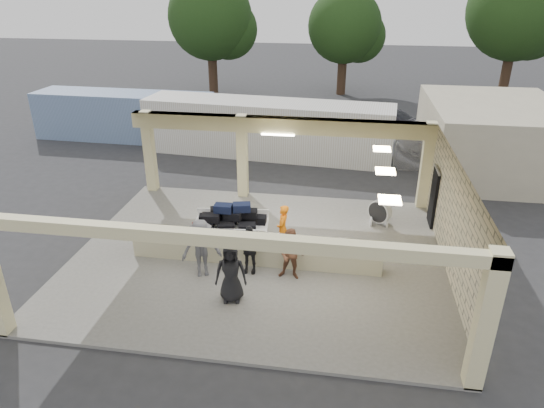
% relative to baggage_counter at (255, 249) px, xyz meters
% --- Properties ---
extents(ground, '(120.00, 120.00, 0.00)m').
position_rel_baggage_counter_xyz_m(ground, '(0.00, 0.50, -0.59)').
color(ground, '#2A2B2D').
rests_on(ground, ground).
extents(pavilion, '(12.01, 10.00, 3.55)m').
position_rel_baggage_counter_xyz_m(pavilion, '(0.21, 1.16, 0.76)').
color(pavilion, slate).
rests_on(pavilion, ground).
extents(baggage_counter, '(8.20, 0.58, 0.98)m').
position_rel_baggage_counter_xyz_m(baggage_counter, '(0.00, 0.00, 0.00)').
color(baggage_counter, '#BCB48C').
rests_on(baggage_counter, pavilion).
extents(luggage_cart, '(2.68, 1.82, 1.48)m').
position_rel_baggage_counter_xyz_m(luggage_cart, '(-1.09, 1.09, 0.32)').
color(luggage_cart, white).
rests_on(luggage_cart, pavilion).
extents(drum_fan, '(0.87, 0.76, 0.97)m').
position_rel_baggage_counter_xyz_m(drum_fan, '(4.06, 3.35, 0.03)').
color(drum_fan, white).
rests_on(drum_fan, pavilion).
extents(baggage_handler, '(0.36, 0.62, 1.65)m').
position_rel_baggage_counter_xyz_m(baggage_handler, '(0.77, 0.88, 0.34)').
color(baggage_handler, orange).
rests_on(baggage_handler, pavilion).
extents(passenger_a, '(0.82, 0.41, 1.64)m').
position_rel_baggage_counter_xyz_m(passenger_a, '(1.26, -0.70, 0.34)').
color(passenger_a, brown).
rests_on(passenger_a, pavilion).
extents(passenger_b, '(0.94, 0.36, 1.59)m').
position_rel_baggage_counter_xyz_m(passenger_b, '(-0.06, -0.56, 0.31)').
color(passenger_b, black).
rests_on(passenger_b, pavilion).
extents(passenger_c, '(1.28, 0.84, 1.86)m').
position_rel_baggage_counter_xyz_m(passenger_c, '(-1.45, -0.96, 0.45)').
color(passenger_c, '#49494D').
rests_on(passenger_c, pavilion).
extents(passenger_d, '(0.93, 0.49, 1.81)m').
position_rel_baggage_counter_xyz_m(passenger_d, '(-0.28, -2.07, 0.42)').
color(passenger_d, black).
rests_on(passenger_d, pavilion).
extents(car_white_a, '(6.02, 3.72, 1.60)m').
position_rel_baggage_counter_xyz_m(car_white_a, '(8.05, 13.28, 0.21)').
color(car_white_a, silver).
rests_on(car_white_a, ground).
extents(car_white_b, '(4.68, 2.92, 1.39)m').
position_rel_baggage_counter_xyz_m(car_white_b, '(11.25, 14.75, 0.11)').
color(car_white_b, silver).
rests_on(car_white_b, ground).
extents(car_dark, '(4.08, 3.07, 1.30)m').
position_rel_baggage_counter_xyz_m(car_dark, '(5.45, 16.11, 0.06)').
color(car_dark, black).
rests_on(car_dark, ground).
extents(container_white, '(13.03, 3.74, 2.78)m').
position_rel_baggage_counter_xyz_m(container_white, '(-1.43, 10.94, 0.81)').
color(container_white, silver).
rests_on(container_white, ground).
extents(container_blue, '(10.17, 2.73, 2.63)m').
position_rel_baggage_counter_xyz_m(container_blue, '(-9.99, 12.49, 0.73)').
color(container_blue, '#7089B4').
rests_on(container_blue, ground).
extents(fence, '(12.06, 0.06, 2.03)m').
position_rel_baggage_counter_xyz_m(fence, '(11.00, 9.50, 0.47)').
color(fence, gray).
rests_on(fence, ground).
extents(tree_left, '(6.60, 6.30, 9.00)m').
position_rel_baggage_counter_xyz_m(tree_left, '(-7.68, 24.66, 5.00)').
color(tree_left, '#382619').
rests_on(tree_left, ground).
extents(tree_mid, '(6.00, 5.60, 8.00)m').
position_rel_baggage_counter_xyz_m(tree_mid, '(2.32, 26.66, 4.38)').
color(tree_mid, '#382619').
rests_on(tree_mid, ground).
extents(tree_right, '(7.20, 7.00, 10.00)m').
position_rel_baggage_counter_xyz_m(tree_right, '(14.32, 25.66, 5.63)').
color(tree_right, '#382619').
rests_on(tree_right, ground).
extents(adjacent_building, '(6.00, 8.00, 3.20)m').
position_rel_baggage_counter_xyz_m(adjacent_building, '(9.50, 10.50, 1.01)').
color(adjacent_building, '#BEB497').
rests_on(adjacent_building, ground).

